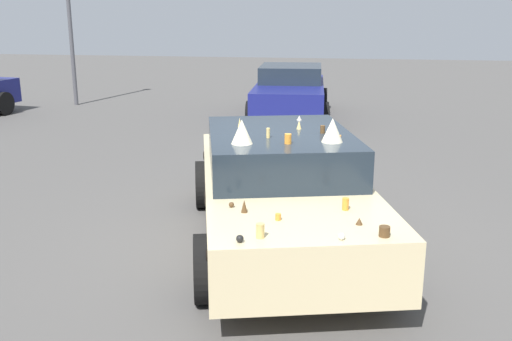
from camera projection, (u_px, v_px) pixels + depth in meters
The scene contains 4 objects.
ground_plane at pixel (280, 242), 7.18m from camera, with size 60.00×60.00×0.00m, color #514F4C.
art_car_decorated at pixel (280, 186), 7.02m from camera, with size 4.94×2.96×1.62m.
parked_sedan_behind_left at pixel (290, 91), 15.73m from camera, with size 4.61×2.28×1.34m.
lot_lamp_post at pixel (68, 0), 17.04m from camera, with size 0.28×0.28×5.18m.
Camera 1 is at (-6.65, -0.88, 2.73)m, focal length 40.95 mm.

